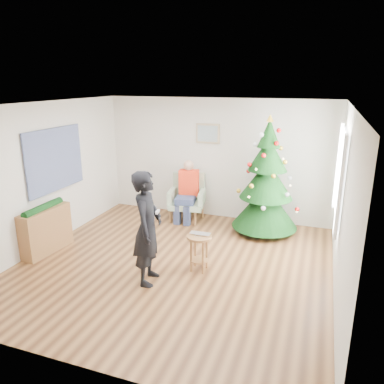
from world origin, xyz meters
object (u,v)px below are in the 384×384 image
at_px(stool, 199,253).
at_px(standing_man, 147,228).
at_px(christmas_tree, 266,181).
at_px(armchair, 187,203).
at_px(console, 46,230).

height_order(stool, standing_man, standing_man).
bearing_deg(christmas_tree, armchair, 174.90).
relative_size(stool, standing_man, 0.35).
distance_m(armchair, standing_man, 2.75).
height_order(armchair, standing_man, standing_man).
distance_m(armchair, console, 2.97).
bearing_deg(armchair, console, -137.39).
relative_size(stool, armchair, 0.60).
xyz_separation_m(stool, armchair, (-0.97, 2.11, 0.06)).
distance_m(christmas_tree, console, 4.20).
bearing_deg(standing_man, stool, -57.04).
bearing_deg(standing_man, console, 71.18).
relative_size(stool, console, 0.60).
height_order(christmas_tree, stool, christmas_tree).
height_order(christmas_tree, console, christmas_tree).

